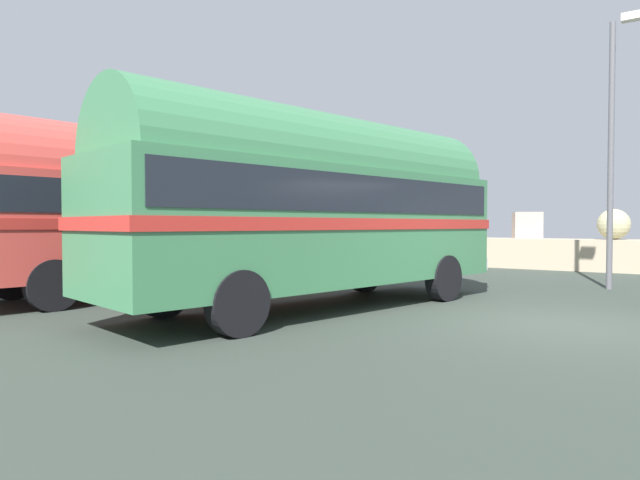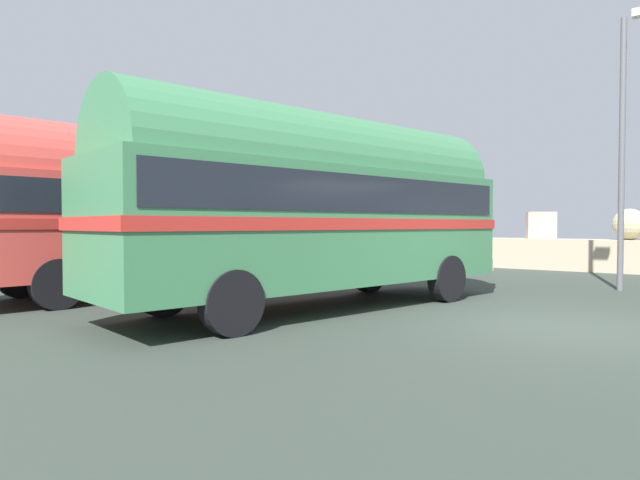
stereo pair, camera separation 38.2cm
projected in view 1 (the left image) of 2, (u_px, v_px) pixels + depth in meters
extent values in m
cube|color=#313B33|center=(557.00, 325.00, 8.63)|extent=(32.00, 26.00, 0.02)
cube|color=tan|center=(627.00, 256.00, 18.36)|extent=(31.36, 1.80, 1.10)
cube|color=tan|center=(302.00, 224.00, 25.39)|extent=(1.45, 1.48, 1.11)
cube|color=tan|center=(383.00, 223.00, 23.94)|extent=(1.58, 1.61, 1.23)
sphere|color=#BAAA8E|center=(435.00, 226.00, 21.86)|extent=(0.89, 0.89, 0.89)
cube|color=#B9A091|center=(527.00, 225.00, 20.41)|extent=(1.22, 1.12, 0.99)
sphere|color=tan|center=(614.00, 224.00, 18.73)|extent=(1.06, 1.06, 1.06)
cylinder|color=black|center=(364.00, 272.00, 12.86)|extent=(0.47, 1.00, 0.96)
cylinder|color=black|center=(444.00, 278.00, 11.27)|extent=(0.47, 1.00, 0.96)
cylinder|color=black|center=(163.00, 290.00, 9.25)|extent=(0.47, 1.00, 0.96)
cylinder|color=black|center=(238.00, 303.00, 7.66)|extent=(0.47, 1.00, 0.96)
cube|color=#3A794D|center=(317.00, 227.00, 10.23)|extent=(4.06, 8.71, 2.10)
cylinder|color=#3A794D|center=(317.00, 171.00, 10.20)|extent=(3.80, 8.34, 2.20)
cube|color=#B72B24|center=(317.00, 224.00, 10.23)|extent=(4.13, 8.81, 0.20)
cube|color=black|center=(317.00, 196.00, 10.22)|extent=(4.03, 8.39, 0.64)
cube|color=silver|center=(443.00, 262.00, 13.22)|extent=(2.26, 0.62, 0.28)
cylinder|color=black|center=(214.00, 264.00, 15.26)|extent=(0.42, 0.99, 0.96)
cylinder|color=black|center=(266.00, 268.00, 13.75)|extent=(0.42, 0.99, 0.96)
cylinder|color=black|center=(12.00, 277.00, 11.46)|extent=(0.42, 0.99, 0.96)
cylinder|color=black|center=(52.00, 285.00, 9.95)|extent=(0.42, 0.99, 0.96)
cube|color=#CC443C|center=(150.00, 226.00, 12.57)|extent=(3.66, 8.67, 2.10)
cylinder|color=#CC443C|center=(150.00, 181.00, 12.54)|extent=(3.41, 8.31, 2.20)
cube|color=#B22D26|center=(150.00, 224.00, 12.57)|extent=(3.72, 8.76, 0.20)
cube|color=black|center=(150.00, 202.00, 12.56)|extent=(3.64, 8.34, 0.64)
cube|color=silver|center=(284.00, 256.00, 15.71)|extent=(2.28, 0.51, 0.28)
cylinder|color=#5B5B60|center=(611.00, 157.00, 13.28)|extent=(0.14, 0.14, 6.57)
cube|color=beige|center=(632.00, 17.00, 12.59)|extent=(0.44, 0.24, 0.18)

